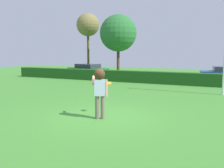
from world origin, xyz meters
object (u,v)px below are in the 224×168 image
at_px(parked_car_green, 88,69).
at_px(frisbee, 108,83).
at_px(bare_elm_tree, 88,25).
at_px(willow_tree, 118,33).
at_px(person, 100,86).

bearing_deg(parked_car_green, frisbee, -55.78).
distance_m(parked_car_green, bare_elm_tree, 5.97).
xyz_separation_m(parked_car_green, willow_tree, (2.31, 2.32, 3.68)).
relative_size(frisbee, parked_car_green, 0.06).
bearing_deg(willow_tree, person, -67.68).
bearing_deg(frisbee, willow_tree, 113.16).
height_order(parked_car_green, willow_tree, willow_tree).
relative_size(person, bare_elm_tree, 0.27).
bearing_deg(bare_elm_tree, frisbee, -56.53).
bearing_deg(parked_car_green, person, -57.17).
xyz_separation_m(person, willow_tree, (-6.67, 16.23, 3.19)).
xyz_separation_m(frisbee, parked_car_green, (-8.91, 13.10, -0.51)).
bearing_deg(person, willow_tree, 112.32).
bearing_deg(frisbee, person, -85.23).
bearing_deg(parked_car_green, willow_tree, 45.10).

